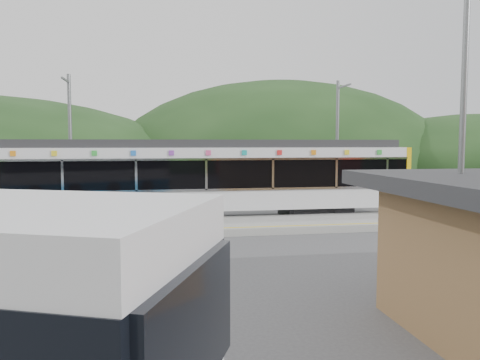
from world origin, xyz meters
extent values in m
plane|color=#4C4C4F|center=(0.00, 0.00, 0.00)|extent=(120.00, 120.00, 0.00)
ellipsoid|color=#1E3D19|center=(16.00, 54.00, 0.00)|extent=(52.00, 39.00, 26.00)
ellipsoid|color=#1E3D19|center=(45.00, 48.00, 0.00)|extent=(44.00, 33.00, 16.00)
cube|color=#9E9E99|center=(0.00, 3.30, 0.15)|extent=(26.00, 3.20, 0.30)
cube|color=yellow|center=(0.00, 2.00, 0.30)|extent=(26.00, 0.10, 0.01)
cube|color=black|center=(-7.13, 6.00, 0.30)|extent=(3.20, 2.20, 0.56)
cube|color=black|center=(4.87, 6.00, 0.30)|extent=(3.20, 2.20, 0.56)
cube|color=silver|center=(-1.13, 6.00, 1.04)|extent=(20.00, 2.90, 0.92)
cube|color=black|center=(-1.13, 6.00, 2.23)|extent=(20.00, 2.96, 1.45)
cube|color=silver|center=(-1.13, 4.50, 1.55)|extent=(20.00, 0.05, 0.10)
cube|color=silver|center=(-1.13, 4.50, 2.90)|extent=(20.00, 0.05, 0.10)
cube|color=silver|center=(-1.13, 6.00, 3.17)|extent=(20.00, 2.90, 0.45)
cube|color=#2D2D30|center=(-1.13, 6.00, 3.58)|extent=(19.40, 2.50, 0.36)
cube|color=yellow|center=(8.99, 6.00, 1.90)|extent=(0.24, 2.92, 3.00)
cube|color=silver|center=(-6.63, 4.50, 2.23)|extent=(0.10, 0.05, 1.35)
cube|color=silver|center=(-3.63, 4.50, 2.23)|extent=(0.10, 0.05, 1.35)
cube|color=silver|center=(-0.63, 4.50, 2.23)|extent=(0.10, 0.05, 1.35)
cube|color=silver|center=(2.37, 4.50, 2.23)|extent=(0.10, 0.05, 1.35)
cube|color=silver|center=(5.37, 4.50, 2.23)|extent=(0.10, 0.05, 1.35)
cube|color=silver|center=(7.87, 4.50, 2.23)|extent=(0.10, 0.05, 1.35)
cube|color=orange|center=(-8.53, 4.51, 3.18)|extent=(0.22, 0.04, 0.22)
cube|color=yellow|center=(-6.93, 4.51, 3.18)|extent=(0.22, 0.04, 0.22)
cube|color=green|center=(-5.33, 4.51, 3.18)|extent=(0.22, 0.04, 0.22)
cube|color=blue|center=(-3.73, 4.51, 3.18)|extent=(0.22, 0.04, 0.22)
cube|color=purple|center=(-2.13, 4.51, 3.18)|extent=(0.22, 0.04, 0.22)
cube|color=#E54C8C|center=(-0.53, 4.51, 3.18)|extent=(0.22, 0.04, 0.22)
cube|color=#19A5A5|center=(1.07, 4.51, 3.18)|extent=(0.22, 0.04, 0.22)
cube|color=red|center=(2.67, 4.51, 3.18)|extent=(0.22, 0.04, 0.22)
cube|color=orange|center=(4.27, 4.51, 3.18)|extent=(0.22, 0.04, 0.22)
cube|color=yellow|center=(5.87, 4.51, 3.18)|extent=(0.22, 0.04, 0.22)
cube|color=green|center=(7.47, 4.51, 3.18)|extent=(0.22, 0.04, 0.22)
cylinder|color=slate|center=(-7.00, 8.60, 3.50)|extent=(0.18, 0.18, 7.00)
cube|color=slate|center=(-7.00, 7.80, 6.60)|extent=(0.08, 1.80, 0.08)
cylinder|color=slate|center=(7.00, 8.60, 3.50)|extent=(0.18, 0.18, 7.00)
cube|color=slate|center=(7.00, 7.80, 6.60)|extent=(0.08, 1.80, 0.08)
cylinder|color=slate|center=(3.22, -7.52, 3.41)|extent=(0.12, 0.12, 6.82)
camera|label=1|loc=(-2.66, -15.85, 3.60)|focal=35.00mm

